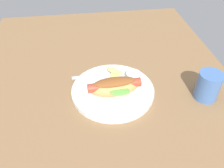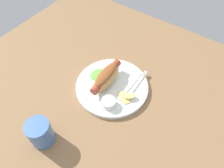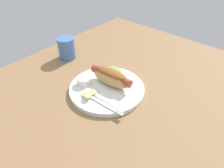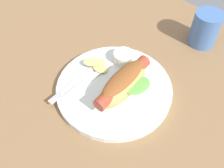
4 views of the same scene
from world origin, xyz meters
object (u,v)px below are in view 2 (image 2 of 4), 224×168
object	(u,v)px
hot_dog	(106,77)
drinking_cup	(40,133)
sauce_ramekin	(109,103)
fork	(136,86)
knife	(130,86)
chips_pile	(126,97)
plate	(112,87)

from	to	relation	value
hot_dog	drinking_cup	size ratio (longest dim) A/B	1.79
sauce_ramekin	fork	bearing A→B (deg)	-105.88
fork	drinking_cup	distance (cm)	35.86
knife	drinking_cup	bearing A→B (deg)	160.74
drinking_cup	chips_pile	bearing A→B (deg)	-116.17
sauce_ramekin	hot_dog	bearing A→B (deg)	-49.02
sauce_ramekin	drinking_cup	xyz separation A→B (cm)	(9.82, 21.06, 1.68)
fork	drinking_cup	world-z (taller)	drinking_cup
plate	knife	xyz separation A→B (cm)	(-5.52, -3.35, 0.98)
hot_dog	fork	xyz separation A→B (cm)	(-9.78, -4.86, -2.97)
fork	chips_pile	bearing A→B (deg)	177.02
sauce_ramekin	drinking_cup	distance (cm)	23.30
knife	hot_dog	bearing A→B (deg)	114.35
sauce_ramekin	knife	world-z (taller)	sauce_ramekin
plate	hot_dog	size ratio (longest dim) A/B	1.61
chips_pile	drinking_cup	size ratio (longest dim) A/B	0.77
hot_dog	sauce_ramekin	distance (cm)	9.83
plate	sauce_ramekin	world-z (taller)	sauce_ramekin
chips_pile	drinking_cup	xyz separation A→B (cm)	(13.18, 26.82, 2.27)
hot_dog	drinking_cup	xyz separation A→B (cm)	(3.50, 28.34, -0.20)
sauce_ramekin	knife	size ratio (longest dim) A/B	0.33
sauce_ramekin	chips_pile	size ratio (longest dim) A/B	0.69
chips_pile	hot_dog	bearing A→B (deg)	-8.94
hot_dog	sauce_ramekin	bearing A→B (deg)	-142.54
plate	hot_dog	world-z (taller)	hot_dog
knife	chips_pile	size ratio (longest dim) A/B	2.11
drinking_cup	hot_dog	bearing A→B (deg)	-97.04
hot_dog	knife	distance (cm)	9.26
sauce_ramekin	chips_pile	world-z (taller)	sauce_ramekin
fork	plate	bearing A→B (deg)	120.63
hot_dog	drinking_cup	distance (cm)	28.55
knife	chips_pile	world-z (taller)	chips_pile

